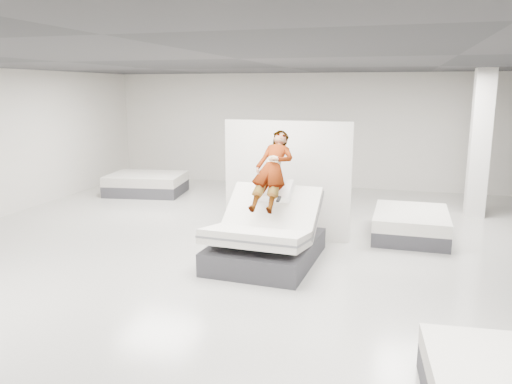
{
  "coord_description": "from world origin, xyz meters",
  "views": [
    {
      "loc": [
        2.33,
        -7.15,
        2.78
      ],
      "look_at": [
        -0.03,
        1.05,
        1.0
      ],
      "focal_mm": 35.0,
      "sensor_mm": 36.0,
      "label": 1
    }
  ],
  "objects_px": {
    "flat_bed_left_far": "(147,184)",
    "column": "(480,144)",
    "person": "(272,183)",
    "flat_bed_right_far": "(411,224)",
    "hero_bed": "(266,239)",
    "remote": "(279,199)",
    "divider_panel": "(286,180)"
  },
  "relations": [
    {
      "from": "column",
      "to": "flat_bed_right_far",
      "type": "bearing_deg",
      "value": -123.92
    },
    {
      "from": "person",
      "to": "divider_panel",
      "type": "relative_size",
      "value": 0.65
    },
    {
      "from": "flat_bed_right_far",
      "to": "flat_bed_left_far",
      "type": "relative_size",
      "value": 0.85
    },
    {
      "from": "hero_bed",
      "to": "flat_bed_right_far",
      "type": "distance_m",
      "value": 3.11
    },
    {
      "from": "hero_bed",
      "to": "person",
      "type": "relative_size",
      "value": 1.36
    },
    {
      "from": "hero_bed",
      "to": "flat_bed_left_far",
      "type": "bearing_deg",
      "value": 136.08
    },
    {
      "from": "flat_bed_left_far",
      "to": "remote",
      "type": "bearing_deg",
      "value": -42.81
    },
    {
      "from": "person",
      "to": "flat_bed_left_far",
      "type": "xyz_separation_m",
      "value": [
        -4.47,
        3.97,
        -0.98
      ]
    },
    {
      "from": "hero_bed",
      "to": "remote",
      "type": "bearing_deg",
      "value": -10.25
    },
    {
      "from": "divider_panel",
      "to": "person",
      "type": "bearing_deg",
      "value": -85.31
    },
    {
      "from": "flat_bed_right_far",
      "to": "hero_bed",
      "type": "bearing_deg",
      "value": -137.32
    },
    {
      "from": "divider_panel",
      "to": "flat_bed_left_far",
      "type": "height_order",
      "value": "divider_panel"
    },
    {
      "from": "flat_bed_right_far",
      "to": "flat_bed_left_far",
      "type": "bearing_deg",
      "value": 162.07
    },
    {
      "from": "person",
      "to": "hero_bed",
      "type": "bearing_deg",
      "value": -90.0
    },
    {
      "from": "remote",
      "to": "divider_panel",
      "type": "bearing_deg",
      "value": 101.56
    },
    {
      "from": "hero_bed",
      "to": "flat_bed_left_far",
      "type": "distance_m",
      "value": 6.19
    },
    {
      "from": "person",
      "to": "flat_bed_left_far",
      "type": "height_order",
      "value": "person"
    },
    {
      "from": "person",
      "to": "flat_bed_left_far",
      "type": "distance_m",
      "value": 6.06
    },
    {
      "from": "person",
      "to": "flat_bed_right_far",
      "type": "distance_m",
      "value": 3.06
    },
    {
      "from": "flat_bed_left_far",
      "to": "column",
      "type": "bearing_deg",
      "value": -0.95
    },
    {
      "from": "hero_bed",
      "to": "person",
      "type": "distance_m",
      "value": 0.91
    },
    {
      "from": "hero_bed",
      "to": "flat_bed_left_far",
      "type": "relative_size",
      "value": 1.0
    },
    {
      "from": "column",
      "to": "remote",
      "type": "bearing_deg",
      "value": -129.4
    },
    {
      "from": "hero_bed",
      "to": "person",
      "type": "bearing_deg",
      "value": 86.73
    },
    {
      "from": "person",
      "to": "divider_panel",
      "type": "xyz_separation_m",
      "value": [
        -0.02,
        1.16,
        -0.14
      ]
    },
    {
      "from": "flat_bed_right_far",
      "to": "flat_bed_left_far",
      "type": "xyz_separation_m",
      "value": [
        -6.74,
        2.18,
        0.02
      ]
    },
    {
      "from": "hero_bed",
      "to": "remote",
      "type": "relative_size",
      "value": 15.26
    },
    {
      "from": "remote",
      "to": "flat_bed_left_far",
      "type": "distance_m",
      "value": 6.42
    },
    {
      "from": "flat_bed_left_far",
      "to": "column",
      "type": "xyz_separation_m",
      "value": [
        8.12,
        -0.14,
        1.33
      ]
    },
    {
      "from": "flat_bed_left_far",
      "to": "column",
      "type": "relative_size",
      "value": 0.67
    },
    {
      "from": "person",
      "to": "remote",
      "type": "distance_m",
      "value": 0.45
    },
    {
      "from": "person",
      "to": "flat_bed_right_far",
      "type": "height_order",
      "value": "person"
    }
  ]
}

